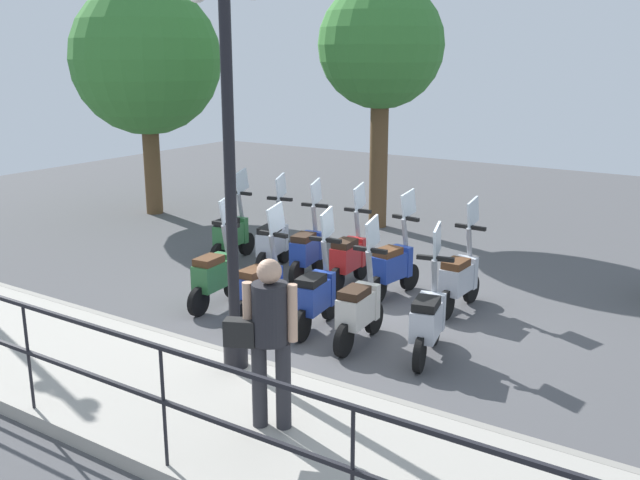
{
  "coord_description": "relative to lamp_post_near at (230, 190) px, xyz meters",
  "views": [
    {
      "loc": [
        -7.86,
        -4.82,
        3.47
      ],
      "look_at": [
        0.2,
        0.5,
        0.9
      ],
      "focal_mm": 40.0,
      "sensor_mm": 36.0,
      "label": 1
    }
  ],
  "objects": [
    {
      "name": "ground_plane",
      "position": [
        2.4,
        0.12,
        -2.09
      ],
      "size": [
        28.0,
        28.0,
        0.0
      ],
      "primitive_type": "plane",
      "color": "#4C4C4F"
    },
    {
      "name": "promenade_walkway",
      "position": [
        -0.75,
        0.12,
        -2.02
      ],
      "size": [
        2.2,
        20.0,
        0.15
      ],
      "color": "#A39E93",
      "rests_on": "ground_plane"
    },
    {
      "name": "fence_railing",
      "position": [
        -1.8,
        0.12,
        -1.18
      ],
      "size": [
        0.04,
        16.03,
        1.07
      ],
      "color": "black",
      "rests_on": "promenade_walkway"
    },
    {
      "name": "lamp_post_near",
      "position": [
        0.0,
        0.0,
        0.0
      ],
      "size": [
        0.26,
        0.9,
        4.38
      ],
      "color": "black",
      "rests_on": "promenade_walkway"
    },
    {
      "name": "pedestrian_with_bag",
      "position": [
        -0.82,
        -1.09,
        -1.02
      ],
      "size": [
        0.49,
        0.6,
        1.59
      ],
      "rotation": [
        0.0,
        0.0,
        0.43
      ],
      "color": "#28282D",
      "rests_on": "promenade_walkway"
    },
    {
      "name": "tree_large",
      "position": [
        5.37,
        6.82,
        1.19
      ],
      "size": [
        3.15,
        3.15,
        4.88
      ],
      "color": "brown",
      "rests_on": "ground_plane"
    },
    {
      "name": "tree_distant",
      "position": [
        6.98,
        2.11,
        1.44
      ],
      "size": [
        2.44,
        2.44,
        4.8
      ],
      "color": "brown",
      "rests_on": "ground_plane"
    },
    {
      "name": "scooter_near_0",
      "position": [
        1.65,
        -1.5,
        -1.61
      ],
      "size": [
        1.22,
        0.5,
        1.54
      ],
      "rotation": [
        0.0,
        0.0,
        0.23
      ],
      "color": "black",
      "rests_on": "ground_plane"
    },
    {
      "name": "scooter_near_1",
      "position": [
        1.55,
        -0.65,
        -1.61
      ],
      "size": [
        1.23,
        0.44,
        1.54
      ],
      "rotation": [
        0.0,
        0.0,
        0.07
      ],
      "color": "black",
      "rests_on": "ground_plane"
    },
    {
      "name": "scooter_near_2",
      "position": [
        1.65,
        0.05,
        -1.61
      ],
      "size": [
        1.23,
        0.45,
        1.54
      ],
      "rotation": [
        0.0,
        0.0,
        0.14
      ],
      "color": "black",
      "rests_on": "ground_plane"
    },
    {
      "name": "scooter_near_3",
      "position": [
        1.51,
        0.82,
        -1.61
      ],
      "size": [
        1.23,
        0.44,
        1.54
      ],
      "rotation": [
        0.0,
        0.0,
        -0.0
      ],
      "color": "black",
      "rests_on": "ground_plane"
    },
    {
      "name": "scooter_near_4",
      "position": [
        1.6,
        1.69,
        -1.61
      ],
      "size": [
        1.23,
        0.44,
        1.54
      ],
      "rotation": [
        0.0,
        0.0,
        0.09
      ],
      "color": "black",
      "rests_on": "ground_plane"
    },
    {
      "name": "scooter_far_0",
      "position": [
        3.31,
        -1.19,
        -1.61
      ],
      "size": [
        1.23,
        0.44,
        1.54
      ],
      "rotation": [
        0.0,
        0.0,
        -0.03
      ],
      "color": "black",
      "rests_on": "ground_plane"
    },
    {
      "name": "scooter_far_1",
      "position": [
        3.33,
        -0.17,
        -1.61
      ],
      "size": [
        1.23,
        0.45,
        1.54
      ],
      "rotation": [
        0.0,
        0.0,
        -0.13
      ],
      "color": "black",
      "rests_on": "ground_plane"
    },
    {
      "name": "scooter_far_2",
      "position": [
        3.37,
        0.61,
        -1.61
      ],
      "size": [
        1.23,
        0.44,
        1.54
      ],
      "rotation": [
        0.0,
        0.0,
        0.07
      ],
      "color": "black",
      "rests_on": "ground_plane"
    },
    {
      "name": "scooter_far_3",
      "position": [
        3.33,
        1.34,
        -1.61
      ],
      "size": [
        1.23,
        0.47,
        1.54
      ],
      "rotation": [
        0.0,
        0.0,
        0.17
      ],
      "color": "black",
      "rests_on": "ground_plane"
    },
    {
      "name": "scooter_far_4",
      "position": [
        3.43,
        2.08,
        -1.61
      ],
      "size": [
        1.22,
        0.5,
        1.54
      ],
      "rotation": [
        0.0,
        0.0,
        0.22
      ],
      "color": "black",
      "rests_on": "ground_plane"
    },
    {
      "name": "scooter_far_5",
      "position": [
        3.45,
        2.97,
        -1.61
      ],
      "size": [
        1.23,
        0.44,
        1.54
      ],
      "rotation": [
        0.0,
        0.0,
        0.1
      ],
      "color": "black",
      "rests_on": "ground_plane"
    }
  ]
}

